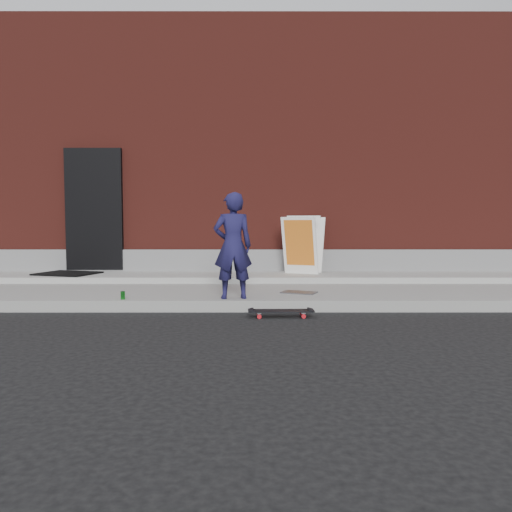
{
  "coord_description": "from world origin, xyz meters",
  "views": [
    {
      "loc": [
        0.4,
        -6.35,
        1.15
      ],
      "look_at": [
        0.41,
        0.8,
        0.67
      ],
      "focal_mm": 35.0,
      "sensor_mm": 36.0,
      "label": 1
    }
  ],
  "objects_px": {
    "child": "(233,246)",
    "soda_can": "(123,295)",
    "skateboard": "(281,311)",
    "pizza_sign": "(303,244)"
  },
  "relations": [
    {
      "from": "child",
      "to": "soda_can",
      "type": "relative_size",
      "value": 13.15
    },
    {
      "from": "pizza_sign",
      "to": "soda_can",
      "type": "bearing_deg",
      "value": -136.87
    },
    {
      "from": "child",
      "to": "pizza_sign",
      "type": "height_order",
      "value": "child"
    },
    {
      "from": "skateboard",
      "to": "soda_can",
      "type": "height_order",
      "value": "soda_can"
    },
    {
      "from": "child",
      "to": "soda_can",
      "type": "distance_m",
      "value": 1.58
    },
    {
      "from": "child",
      "to": "pizza_sign",
      "type": "xyz_separation_m",
      "value": [
        1.15,
        2.35,
        -0.09
      ]
    },
    {
      "from": "pizza_sign",
      "to": "soda_can",
      "type": "relative_size",
      "value": 9.65
    },
    {
      "from": "skateboard",
      "to": "pizza_sign",
      "type": "distance_m",
      "value": 3.01
    },
    {
      "from": "skateboard",
      "to": "child",
      "type": "bearing_deg",
      "value": 138.93
    },
    {
      "from": "skateboard",
      "to": "soda_can",
      "type": "bearing_deg",
      "value": 167.52
    }
  ]
}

